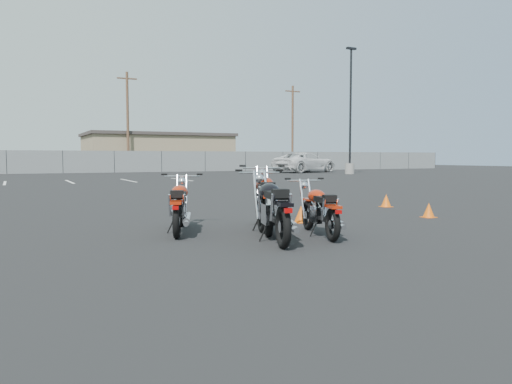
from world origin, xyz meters
name	(u,v)px	position (x,y,z in m)	size (l,w,h in m)	color
ground	(261,234)	(0.00, 0.00, 0.00)	(120.00, 120.00, 0.00)	black
motorcycle_front_red	(180,206)	(-1.17, 0.73, 0.44)	(1.09, 1.94, 0.97)	black
motorcycle_second_black	(273,209)	(-0.13, -0.65, 0.48)	(1.05, 2.15, 1.06)	black
motorcycle_third_red	(320,210)	(0.77, -0.60, 0.41)	(0.87, 1.83, 0.90)	black
motorcycle_rear_red	(266,201)	(0.26, 0.33, 0.51)	(1.35, 2.23, 1.12)	black
training_cone_near	(301,214)	(1.35, 0.94, 0.16)	(0.28, 0.28, 0.33)	#F15F0C
training_cone_far	(429,210)	(4.18, 0.44, 0.15)	(0.26, 0.26, 0.31)	#F15F0C
training_cone_extra	(386,201)	(4.89, 2.59, 0.16)	(0.27, 0.27, 0.32)	#F15F0C
light_pole_east	(350,142)	(19.31, 23.40, 2.39)	(0.80, 0.70, 9.42)	gray
chainlink_fence	(63,162)	(0.00, 35.00, 0.90)	(80.06, 0.06, 1.80)	slate
tan_building_east	(157,151)	(10.00, 44.00, 1.86)	(14.40, 9.40, 3.70)	#8D7B5B
utility_pole_c	(128,120)	(6.00, 39.00, 4.69)	(1.80, 0.24, 9.00)	#4E3424
utility_pole_d	(293,126)	(24.00, 40.00, 4.69)	(1.80, 0.24, 9.00)	#4E3424
parking_line_stripes	(38,182)	(-2.50, 20.00, 0.00)	(15.12, 4.00, 0.01)	silver
white_van	(305,157)	(18.46, 28.44, 1.31)	(6.87, 2.75, 2.61)	silver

